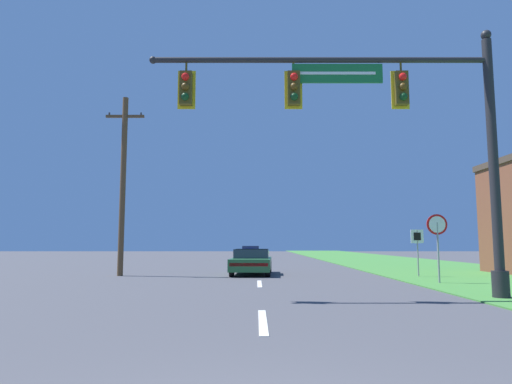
{
  "coord_description": "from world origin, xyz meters",
  "views": [
    {
      "loc": [
        -0.13,
        -2.84,
        1.48
      ],
      "look_at": [
        0.0,
        23.75,
        4.46
      ],
      "focal_mm": 32.0,
      "sensor_mm": 36.0,
      "label": 1
    }
  ],
  "objects_px": {
    "signal_mast": "(392,127)",
    "far_car": "(248,252)",
    "route_sign_post": "(415,242)",
    "car_ahead": "(249,262)",
    "utility_pole_near": "(121,182)",
    "stop_sign": "(435,233)"
  },
  "relations": [
    {
      "from": "signal_mast",
      "to": "car_ahead",
      "type": "height_order",
      "value": "signal_mast"
    },
    {
      "from": "car_ahead",
      "to": "route_sign_post",
      "type": "bearing_deg",
      "value": -14.14
    },
    {
      "from": "car_ahead",
      "to": "utility_pole_near",
      "type": "distance_m",
      "value": 7.1
    },
    {
      "from": "car_ahead",
      "to": "route_sign_post",
      "type": "relative_size",
      "value": 2.18
    },
    {
      "from": "signal_mast",
      "to": "far_car",
      "type": "relative_size",
      "value": 2.31
    },
    {
      "from": "car_ahead",
      "to": "utility_pole_near",
      "type": "bearing_deg",
      "value": -171.02
    },
    {
      "from": "route_sign_post",
      "to": "far_car",
      "type": "bearing_deg",
      "value": 107.06
    },
    {
      "from": "utility_pole_near",
      "to": "stop_sign",
      "type": "bearing_deg",
      "value": -17.69
    },
    {
      "from": "utility_pole_near",
      "to": "route_sign_post",
      "type": "bearing_deg",
      "value": -3.84
    },
    {
      "from": "signal_mast",
      "to": "car_ahead",
      "type": "xyz_separation_m",
      "value": [
        -4.03,
        9.57,
        -4.08
      ]
    },
    {
      "from": "car_ahead",
      "to": "utility_pole_near",
      "type": "relative_size",
      "value": 0.53
    },
    {
      "from": "far_car",
      "to": "utility_pole_near",
      "type": "distance_m",
      "value": 24.83
    },
    {
      "from": "far_car",
      "to": "route_sign_post",
      "type": "height_order",
      "value": "route_sign_post"
    },
    {
      "from": "far_car",
      "to": "utility_pole_near",
      "type": "bearing_deg",
      "value": -103.31
    },
    {
      "from": "signal_mast",
      "to": "route_sign_post",
      "type": "relative_size",
      "value": 4.81
    },
    {
      "from": "signal_mast",
      "to": "far_car",
      "type": "height_order",
      "value": "signal_mast"
    },
    {
      "from": "far_car",
      "to": "stop_sign",
      "type": "height_order",
      "value": "stop_sign"
    },
    {
      "from": "signal_mast",
      "to": "utility_pole_near",
      "type": "distance_m",
      "value": 13.21
    },
    {
      "from": "far_car",
      "to": "route_sign_post",
      "type": "bearing_deg",
      "value": -72.94
    },
    {
      "from": "signal_mast",
      "to": "utility_pole_near",
      "type": "height_order",
      "value": "utility_pole_near"
    },
    {
      "from": "car_ahead",
      "to": "far_car",
      "type": "height_order",
      "value": "same"
    },
    {
      "from": "signal_mast",
      "to": "car_ahead",
      "type": "relative_size",
      "value": 2.21
    }
  ]
}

